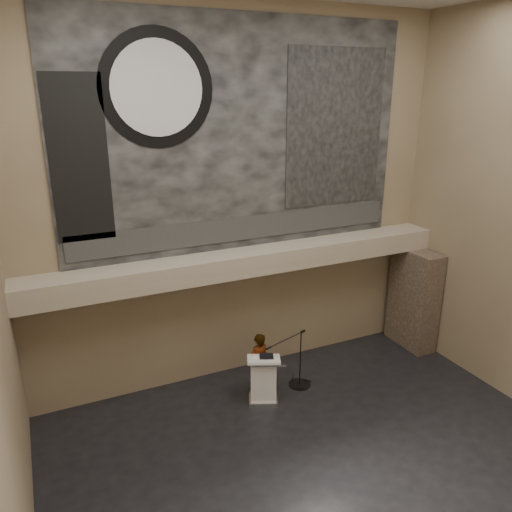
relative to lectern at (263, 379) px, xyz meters
name	(u,v)px	position (x,y,z in m)	size (l,w,h in m)	color
floor	(328,469)	(0.18, -2.44, -0.55)	(10.00, 10.00, 0.00)	black
wall_back	(241,202)	(0.18, 1.56, 3.70)	(10.00, 0.02, 8.50)	#7F6950
soffit	(249,261)	(0.18, 1.16, 2.40)	(10.00, 0.80, 0.50)	tan
sprinkler_left	(182,284)	(-1.42, 1.11, 2.12)	(0.04, 0.04, 0.06)	#B2893D
sprinkler_right	(320,262)	(2.08, 1.11, 2.12)	(0.04, 0.04, 0.06)	#B2893D
banner	(241,137)	(0.18, 1.53, 5.15)	(8.00, 0.05, 5.00)	black
banner_text_strip	(243,228)	(0.18, 1.49, 3.10)	(7.76, 0.02, 0.55)	#2B2B2B
banner_clock_rim	(157,89)	(-1.62, 1.49, 6.15)	(2.30, 2.30, 0.02)	black
banner_clock_face	(157,89)	(-1.62, 1.47, 6.15)	(1.84, 1.84, 0.02)	silver
banner_building_print	(335,129)	(2.58, 1.49, 5.25)	(2.60, 0.02, 3.60)	black
banner_brick_print	(79,160)	(-3.22, 1.49, 4.85)	(1.10, 0.02, 3.20)	black
stone_pier	(414,298)	(4.83, 0.71, 0.80)	(0.60, 1.40, 2.70)	#423428
lectern	(263,379)	(0.00, 0.00, 0.00)	(0.86, 0.75, 1.13)	silver
binder	(266,356)	(0.07, 0.00, 0.56)	(0.31, 0.24, 0.04)	black
papers	(258,359)	(-0.14, -0.01, 0.55)	(0.20, 0.28, 0.01)	white
speaker_person	(258,363)	(0.07, 0.39, 0.19)	(0.54, 0.35, 1.48)	silver
mic_stand	(299,378)	(1.03, 0.20, -0.35)	(1.33, 0.63, 1.43)	black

